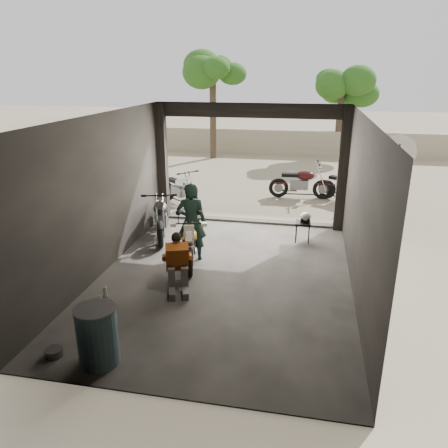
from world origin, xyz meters
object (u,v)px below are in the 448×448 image
at_px(main_bike, 190,239).
at_px(outside_bike_c, 347,184).
at_px(outside_bike_a, 179,187).
at_px(sign_post, 397,168).
at_px(rider, 191,222).
at_px(stool, 303,225).
at_px(left_bike, 161,213).
at_px(outside_bike_b, 301,180).
at_px(mechanic, 178,266).
at_px(oil_drum, 98,337).
at_px(helmet, 305,217).

relative_size(main_bike, outside_bike_c, 0.98).
relative_size(outside_bike_a, sign_post, 0.67).
distance_m(outside_bike_a, rider, 4.23).
bearing_deg(stool, left_bike, -174.74).
distance_m(left_bike, outside_bike_b, 5.37).
distance_m(mechanic, oil_drum, 2.31).
bearing_deg(sign_post, outside_bike_b, 146.97).
bearing_deg(oil_drum, helmet, 62.86).
bearing_deg(oil_drum, outside_bike_c, 66.22).
relative_size(main_bike, rider, 0.96).
bearing_deg(rider, stool, -155.94).
relative_size(outside_bike_b, oil_drum, 2.03).
bearing_deg(rider, helmet, -155.63).
xyz_separation_m(rider, oil_drum, (-0.34, -3.79, -0.43)).
xyz_separation_m(outside_bike_a, mechanic, (1.61, -5.49, -0.01)).
distance_m(main_bike, mechanic, 1.33).
bearing_deg(sign_post, oil_drum, -110.26).
relative_size(helmet, sign_post, 0.11).
distance_m(stool, sign_post, 2.75).
distance_m(main_bike, outside_bike_c, 6.56).
distance_m(main_bike, helmet, 3.00).
bearing_deg(outside_bike_a, left_bike, -132.40).
relative_size(main_bike, sign_post, 0.67).
bearing_deg(main_bike, left_bike, 114.49).
distance_m(outside_bike_a, outside_bike_c, 5.27).
relative_size(main_bike, outside_bike_b, 0.94).
xyz_separation_m(main_bike, outside_bike_a, (-1.49, 4.16, 0.01)).
distance_m(stool, helmet, 0.21).
relative_size(left_bike, mechanic, 1.67).
xyz_separation_m(mechanic, sign_post, (4.40, 4.17, 1.15)).
relative_size(outside_bike_b, stool, 3.53).
xyz_separation_m(main_bike, mechanic, (0.13, -1.33, -0.01)).
height_order(main_bike, rider, rider).
height_order(outside_bike_a, rider, rider).
xyz_separation_m(outside_bike_a, stool, (3.83, -2.41, -0.14)).
height_order(outside_bike_c, oil_drum, outside_bike_c).
height_order(oil_drum, sign_post, sign_post).
bearing_deg(helmet, main_bike, -124.04).
bearing_deg(sign_post, mechanic, -119.48).
relative_size(main_bike, left_bike, 0.91).
height_order(outside_bike_c, mechanic, outside_bike_c).
distance_m(outside_bike_a, oil_drum, 7.83).
bearing_deg(outside_bike_c, rider, 173.36).
bearing_deg(outside_bike_a, outside_bike_b, -27.43).
xyz_separation_m(outside_bike_c, mechanic, (-3.49, -6.79, -0.03)).
bearing_deg(left_bike, helmet, -11.36).
xyz_separation_m(outside_bike_a, helmet, (3.88, -2.36, 0.06)).
height_order(outside_bike_c, helmet, outside_bike_c).
xyz_separation_m(outside_bike_b, helmet, (0.22, -3.85, 0.02)).
bearing_deg(oil_drum, sign_post, 52.74).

